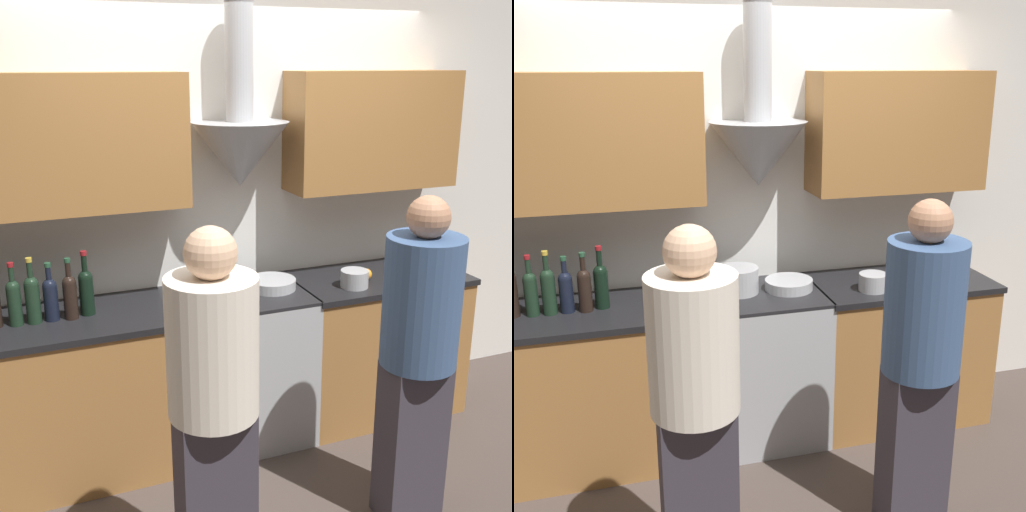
% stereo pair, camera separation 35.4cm
% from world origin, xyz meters
% --- Properties ---
extents(ground_plane, '(12.00, 12.00, 0.00)m').
position_xyz_m(ground_plane, '(0.00, 0.00, 0.00)').
color(ground_plane, '#423833').
extents(wall_back, '(8.40, 0.56, 2.60)m').
position_xyz_m(wall_back, '(-0.08, 0.57, 1.47)').
color(wall_back, white).
rests_on(wall_back, ground_plane).
extents(counter_left, '(1.55, 0.62, 0.92)m').
position_xyz_m(counter_left, '(-1.09, 0.30, 0.46)').
color(counter_left, '#9E6B38').
rests_on(counter_left, ground_plane).
extents(counter_right, '(1.09, 0.62, 0.92)m').
position_xyz_m(counter_right, '(0.86, 0.30, 0.46)').
color(counter_right, '#9E6B38').
rests_on(counter_right, ground_plane).
extents(stove_range, '(0.66, 0.60, 0.92)m').
position_xyz_m(stove_range, '(0.00, 0.30, 0.46)').
color(stove_range, '#A8AAAF').
rests_on(stove_range, ground_plane).
extents(wine_bottle_5, '(0.07, 0.07, 0.33)m').
position_xyz_m(wine_bottle_5, '(-1.27, 0.30, 1.05)').
color(wine_bottle_5, black).
rests_on(wine_bottle_5, counter_left).
extents(wine_bottle_6, '(0.07, 0.07, 0.35)m').
position_xyz_m(wine_bottle_6, '(-1.18, 0.30, 1.06)').
color(wine_bottle_6, black).
rests_on(wine_bottle_6, counter_left).
extents(wine_bottle_7, '(0.07, 0.07, 0.31)m').
position_xyz_m(wine_bottle_7, '(-1.10, 0.30, 1.05)').
color(wine_bottle_7, black).
rests_on(wine_bottle_7, counter_left).
extents(wine_bottle_8, '(0.07, 0.07, 0.33)m').
position_xyz_m(wine_bottle_8, '(-1.00, 0.29, 1.05)').
color(wine_bottle_8, black).
rests_on(wine_bottle_8, counter_left).
extents(wine_bottle_9, '(0.08, 0.08, 0.35)m').
position_xyz_m(wine_bottle_9, '(-0.91, 0.31, 1.06)').
color(wine_bottle_9, black).
rests_on(wine_bottle_9, counter_left).
extents(stock_pot, '(0.23, 0.23, 0.15)m').
position_xyz_m(stock_pot, '(-0.15, 0.35, 0.99)').
color(stock_pot, '#A8AAAF').
rests_on(stock_pot, stove_range).
extents(mixing_bowl, '(0.28, 0.28, 0.06)m').
position_xyz_m(mixing_bowl, '(0.15, 0.32, 0.95)').
color(mixing_bowl, '#A8AAAF').
rests_on(mixing_bowl, stove_range).
extents(orange_fruit, '(0.07, 0.07, 0.07)m').
position_xyz_m(orange_fruit, '(0.74, 0.25, 0.95)').
color(orange_fruit, orange).
rests_on(orange_fruit, counter_right).
extents(saucepan, '(0.17, 0.17, 0.10)m').
position_xyz_m(saucepan, '(0.61, 0.16, 0.97)').
color(saucepan, '#A8AAAF').
rests_on(saucepan, counter_right).
extents(chefs_knife, '(0.22, 0.13, 0.01)m').
position_xyz_m(chefs_knife, '(1.12, 0.42, 0.92)').
color(chefs_knife, silver).
rests_on(chefs_knife, counter_right).
extents(person_foreground_left, '(0.35, 0.35, 1.65)m').
position_xyz_m(person_foreground_left, '(-0.60, -0.87, 0.91)').
color(person_foreground_left, '#38333D').
rests_on(person_foreground_left, ground_plane).
extents(person_foreground_right, '(0.36, 0.36, 1.64)m').
position_xyz_m(person_foreground_right, '(0.47, -0.68, 0.90)').
color(person_foreground_right, '#38333D').
rests_on(person_foreground_right, ground_plane).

